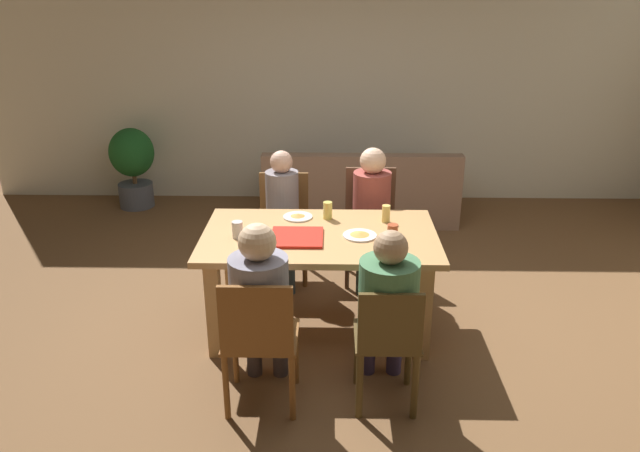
{
  "coord_description": "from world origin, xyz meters",
  "views": [
    {
      "loc": [
        0.08,
        -4.06,
        2.46
      ],
      "look_at": [
        0.0,
        0.1,
        0.79
      ],
      "focal_mm": 34.45,
      "sensor_mm": 36.0,
      "label": 1
    }
  ],
  "objects": [
    {
      "name": "ground_plane",
      "position": [
        0.0,
        0.0,
        0.0
      ],
      "size": [
        20.0,
        20.0,
        0.0
      ],
      "primitive_type": "plane",
      "color": "brown"
    },
    {
      "name": "back_wall",
      "position": [
        0.0,
        3.1,
        1.44
      ],
      "size": [
        7.97,
        0.12,
        2.89
      ],
      "primitive_type": "cube",
      "color": "silver",
      "rests_on": "ground"
    },
    {
      "name": "drinking_glass_3",
      "position": [
        0.49,
        0.25,
        0.84
      ],
      "size": [
        0.06,
        0.06,
        0.13
      ],
      "primitive_type": "cylinder",
      "color": "#E3C161",
      "rests_on": "dining_table"
    },
    {
      "name": "person_2",
      "position": [
        -0.34,
        0.79,
        0.67
      ],
      "size": [
        0.28,
        0.51,
        1.15
      ],
      "color": "#2E3C47",
      "rests_on": "ground"
    },
    {
      "name": "chair_0",
      "position": [
        0.42,
        -0.94,
        0.46
      ],
      "size": [
        0.39,
        0.4,
        0.85
      ],
      "color": "#523E1D",
      "rests_on": "ground"
    },
    {
      "name": "dining_table",
      "position": [
        0.0,
        0.0,
        0.65
      ],
      "size": [
        1.69,
        1.01,
        0.77
      ],
      "color": "tan",
      "rests_on": "ground"
    },
    {
      "name": "drinking_glass_0",
      "position": [
        -0.58,
        -0.08,
        0.83
      ],
      "size": [
        0.08,
        0.08,
        0.12
      ],
      "primitive_type": "cylinder",
      "color": "silver",
      "rests_on": "dining_table"
    },
    {
      "name": "person_3",
      "position": [
        0.42,
        0.78,
        0.7
      ],
      "size": [
        0.32,
        0.48,
        1.19
      ],
      "color": "#314039",
      "rests_on": "ground"
    },
    {
      "name": "person_1",
      "position": [
        -0.34,
        -0.83,
        0.71
      ],
      "size": [
        0.35,
        0.5,
        1.19
      ],
      "color": "#3F3536",
      "rests_on": "ground"
    },
    {
      "name": "chair_3",
      "position": [
        0.42,
        0.93,
        0.54
      ],
      "size": [
        0.46,
        0.43,
        0.96
      ],
      "color": "brown",
      "rests_on": "ground"
    },
    {
      "name": "drinking_glass_1",
      "position": [
        0.51,
        -0.15,
        0.84
      ],
      "size": [
        0.07,
        0.07,
        0.13
      ],
      "primitive_type": "cylinder",
      "color": "#B44C2D",
      "rests_on": "dining_table"
    },
    {
      "name": "person_0",
      "position": [
        0.42,
        -0.81,
        0.68
      ],
      "size": [
        0.36,
        0.53,
        1.15
      ],
      "color": "#362B4B",
      "rests_on": "ground"
    },
    {
      "name": "chair_2",
      "position": [
        -0.34,
        0.95,
        0.5
      ],
      "size": [
        0.45,
        0.43,
        0.9
      ],
      "color": "brown",
      "rests_on": "ground"
    },
    {
      "name": "pizza_box_0",
      "position": [
        -0.16,
        -0.09,
        0.78
      ],
      "size": [
        0.37,
        0.37,
        0.02
      ],
      "color": "red",
      "rests_on": "dining_table"
    },
    {
      "name": "drinking_glass_2",
      "position": [
        0.05,
        0.3,
        0.84
      ],
      "size": [
        0.07,
        0.07,
        0.13
      ],
      "primitive_type": "cylinder",
      "color": "#D9CA5B",
      "rests_on": "dining_table"
    },
    {
      "name": "potted_plant",
      "position": [
        -2.19,
        2.66,
        0.53
      ],
      "size": [
        0.5,
        0.5,
        0.92
      ],
      "color": "#515865",
      "rests_on": "ground"
    },
    {
      "name": "chair_1",
      "position": [
        -0.34,
        -0.97,
        0.51
      ],
      "size": [
        0.45,
        0.42,
        0.9
      ],
      "color": "brown",
      "rests_on": "ground"
    },
    {
      "name": "plate_1",
      "position": [
        0.29,
        -0.04,
        0.78
      ],
      "size": [
        0.24,
        0.24,
        0.03
      ],
      "color": "white",
      "rests_on": "dining_table"
    },
    {
      "name": "plate_0",
      "position": [
        -0.17,
        0.32,
        0.78
      ],
      "size": [
        0.23,
        0.23,
        0.03
      ],
      "color": "white",
      "rests_on": "dining_table"
    },
    {
      "name": "couch",
      "position": [
        0.4,
        2.36,
        0.28
      ],
      "size": [
        2.08,
        0.88,
        0.8
      ],
      "color": "#916F5A",
      "rests_on": "ground"
    }
  ]
}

